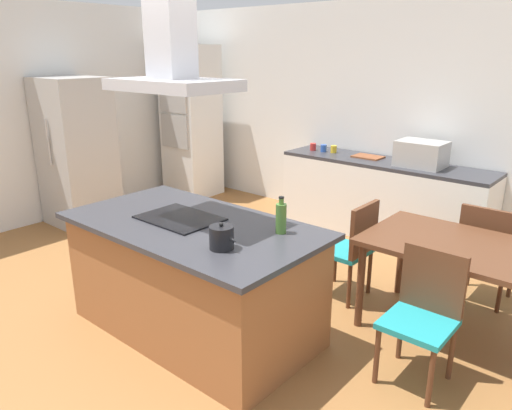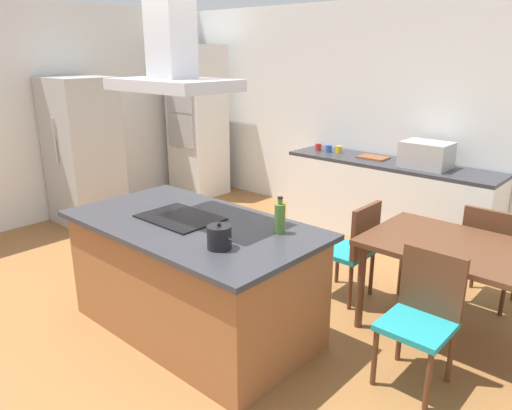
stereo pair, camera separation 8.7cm
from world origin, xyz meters
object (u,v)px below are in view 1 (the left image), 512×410
Objects in this scene: countertop_microwave at (421,154)px; coffee_mug_red at (313,147)px; chair_at_left_end at (352,244)px; range_hood at (171,53)px; wall_oven_stack at (191,122)px; refrigerator at (77,153)px; tea_kettle at (222,237)px; coffee_mug_blue at (324,148)px; cutting_board at (368,157)px; chair_facing_back_wall at (486,248)px; chair_facing_island at (424,308)px; olive_oil_bottle at (281,218)px; coffee_mug_yellow at (334,149)px; cooktop at (180,218)px; dining_table at (462,255)px.

coffee_mug_red is at bearing -179.68° from countertop_microwave.
chair_at_left_end is 0.99× the size of range_hood.
wall_oven_stack is 3.96m from range_hood.
tea_kettle is at bearing -16.16° from refrigerator.
coffee_mug_red and coffee_mug_blue have the same top height.
tea_kettle is 3.20m from cutting_board.
tea_kettle is 2.35× the size of coffee_mug_blue.
coffee_mug_blue is at bearing 157.29° from chair_facing_back_wall.
coffee_mug_red is at bearing 6.31° from wall_oven_stack.
chair_facing_back_wall is at bearing 63.69° from tea_kettle.
tea_kettle is 1.41m from chair_facing_island.
coffee_mug_blue is 0.60m from cutting_board.
coffee_mug_blue is 3.08m from refrigerator.
chair_at_left_end is at bearing -49.94° from coffee_mug_blue.
olive_oil_bottle is at bearing -8.55° from refrigerator.
coffee_mug_red is at bearing 114.08° from tea_kettle.
coffee_mug_red is at bearing 104.20° from range_hood.
tea_kettle reaches higher than cutting_board.
chair_at_left_end is (3.56, -1.39, -0.59)m from wall_oven_stack.
cooktop is at bearing -81.34° from coffee_mug_yellow.
chair_facing_back_wall is (4.55, 1.12, -0.40)m from refrigerator.
coffee_mug_red is 2.26m from chair_at_left_end.
cooktop is 2.26× the size of olive_oil_bottle.
range_hood is (2.77, -2.65, 1.00)m from wall_oven_stack.
coffee_mug_blue reaches higher than chair_at_left_end.
coffee_mug_red is at bearing -175.58° from cutting_board.
countertop_microwave is 0.27× the size of refrigerator.
coffee_mug_red reaches higher than chair_at_left_end.
wall_oven_stack reaches higher than chair_facing_island.
wall_oven_stack reaches higher than cutting_board.
chair_facing_island is (1.02, -2.29, -0.53)m from countertop_microwave.
coffee_mug_yellow is 0.05× the size of refrigerator.
wall_oven_stack reaches higher than cooktop.
cooktop is 0.27× the size of wall_oven_stack.
wall_oven_stack is 1.57× the size of dining_table.
cooktop is at bearing -78.77° from coffee_mug_blue.
dining_table is at bearing -35.41° from coffee_mug_blue.
chair_facing_island is 2.41m from range_hood.
chair_facing_island is (2.27, -2.28, -0.44)m from coffee_mug_blue.
countertop_microwave is 5.56× the size of coffee_mug_red.
chair_at_left_end is (0.10, -1.62, -0.53)m from countertop_microwave.
coffee_mug_red is 0.10× the size of chair_facing_island.
olive_oil_bottle is 2.94× the size of coffee_mug_red.
refrigerator reaches higher than chair_facing_island.
range_hood is (-0.79, -1.26, 1.59)m from chair_at_left_end.
countertop_microwave is at bearing 3.87° from wall_oven_stack.
refrigerator is 2.04× the size of chair_facing_back_wall.
olive_oil_bottle is 0.78× the size of cutting_board.
coffee_mug_yellow is at bearing 98.66° from cooktop.
cooktop is 2.93m from coffee_mug_blue.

